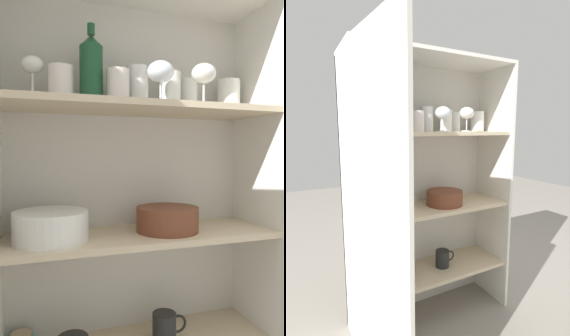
# 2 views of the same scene
# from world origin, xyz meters

# --- Properties ---
(cupboard_back_panel) EXTENTS (0.91, 0.02, 1.45)m
(cupboard_back_panel) POSITION_xyz_m (0.00, 0.29, 0.72)
(cupboard_back_panel) COLOR silver
(cupboard_back_panel) RESTS_ON ground_plane
(cupboard_side_right) EXTENTS (0.02, 0.32, 1.45)m
(cupboard_side_right) POSITION_xyz_m (0.45, 0.14, 0.72)
(cupboard_side_right) COLOR white
(cupboard_side_right) RESTS_ON ground_plane
(shelf_board_middle) EXTENTS (0.87, 0.28, 0.02)m
(shelf_board_middle) POSITION_xyz_m (0.00, 0.14, 0.66)
(shelf_board_middle) COLOR beige
(shelf_board_upper) EXTENTS (0.87, 0.28, 0.02)m
(shelf_board_upper) POSITION_xyz_m (0.00, 0.14, 1.07)
(shelf_board_upper) COLOR beige
(tumbler_glass_0) EXTENTS (0.07, 0.07, 0.11)m
(tumbler_glass_0) POSITION_xyz_m (0.19, 0.21, 1.14)
(tumbler_glass_0) COLOR white
(tumbler_glass_0) RESTS_ON shelf_board_upper
(tumbler_glass_1) EXTENTS (0.07, 0.07, 0.11)m
(tumbler_glass_1) POSITION_xyz_m (-0.08, 0.14, 1.14)
(tumbler_glass_1) COLOR silver
(tumbler_glass_1) RESTS_ON shelf_board_upper
(tumbler_glass_2) EXTENTS (0.07, 0.07, 0.12)m
(tumbler_glass_2) POSITION_xyz_m (0.10, 0.16, 1.14)
(tumbler_glass_2) COLOR white
(tumbler_glass_2) RESTS_ON shelf_board_upper
(tumbler_glass_3) EXTENTS (0.07, 0.07, 0.13)m
(tumbler_glass_3) POSITION_xyz_m (-0.01, 0.18, 1.15)
(tumbler_glass_3) COLOR white
(tumbler_glass_3) RESTS_ON shelf_board_upper
(tumbler_glass_4) EXTENTS (0.08, 0.08, 0.11)m
(tumbler_glass_4) POSITION_xyz_m (-0.26, 0.16, 1.14)
(tumbler_glass_4) COLOR silver
(tumbler_glass_4) RESTS_ON shelf_board_upper
(tumbler_glass_5) EXTENTS (0.08, 0.08, 0.12)m
(tumbler_glass_5) POSITION_xyz_m (0.36, 0.20, 1.14)
(tumbler_glass_5) COLOR white
(tumbler_glass_5) RESTS_ON shelf_board_upper
(wine_glass_0) EXTENTS (0.08, 0.08, 0.13)m
(wine_glass_0) POSITION_xyz_m (0.18, 0.07, 1.18)
(wine_glass_0) COLOR white
(wine_glass_0) RESTS_ON shelf_board_upper
(wine_glass_1) EXTENTS (0.07, 0.07, 0.13)m
(wine_glass_1) POSITION_xyz_m (-0.34, 0.16, 1.18)
(wine_glass_1) COLOR white
(wine_glass_1) RESTS_ON shelf_board_upper
(wine_glass_2) EXTENTS (0.08, 0.08, 0.13)m
(wine_glass_2) POSITION_xyz_m (0.04, 0.08, 1.17)
(wine_glass_2) COLOR white
(wine_glass_2) RESTS_ON shelf_board_upper
(wine_bottle) EXTENTS (0.07, 0.07, 0.25)m
(wine_bottle) POSITION_xyz_m (-0.16, 0.17, 1.19)
(wine_bottle) COLOR #194728
(wine_bottle) RESTS_ON shelf_board_upper
(plate_stack_white) EXTENTS (0.22, 0.22, 0.09)m
(plate_stack_white) POSITION_xyz_m (-0.29, 0.12, 0.71)
(plate_stack_white) COLOR white
(plate_stack_white) RESTS_ON shelf_board_middle
(mixing_bowl_large) EXTENTS (0.21, 0.21, 0.08)m
(mixing_bowl_large) POSITION_xyz_m (0.08, 0.13, 0.71)
(mixing_bowl_large) COLOR brown
(mixing_bowl_large) RESTS_ON shelf_board_middle
(coffee_mug_primary) EXTENTS (0.12, 0.08, 0.10)m
(coffee_mug_primary) POSITION_xyz_m (0.08, 0.14, 0.34)
(coffee_mug_primary) COLOR black
(coffee_mug_primary) RESTS_ON shelf_board_lower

